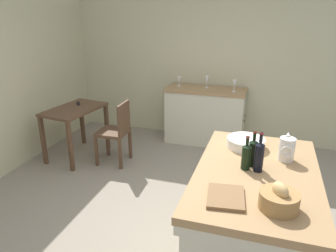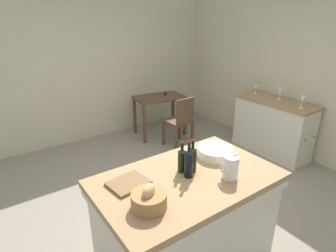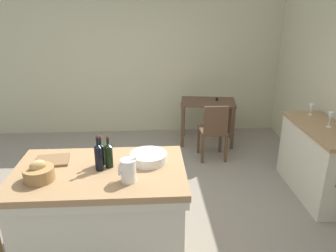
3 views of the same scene
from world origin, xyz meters
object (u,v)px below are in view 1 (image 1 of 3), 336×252
Objects in this scene: wine_bottle_amber at (246,156)px; island_table at (253,216)px; bread_basket at (279,199)px; wine_bottle_dark at (253,152)px; wine_glass_far_left at (234,84)px; wooden_chair at (116,131)px; wine_bottle_green at (259,156)px; wine_glass_middle at (179,80)px; cutting_board at (226,197)px; writing_desk at (75,116)px; wine_glass_left at (207,80)px; side_cabinet at (205,116)px; pitcher at (287,149)px; wash_bowl at (246,143)px.

island_table is at bearing -96.82° from wine_bottle_amber.
bread_basket is 0.60m from wine_bottle_dark.
bread_basket is at bearing -168.06° from wine_glass_far_left.
wine_bottle_green is (-1.43, -1.96, 0.55)m from wooden_chair.
wine_glass_middle is at bearing 27.90° from wine_bottle_green.
writing_desk is at bearing 51.76° from cutting_board.
wine_glass_middle is (2.60, 1.28, -0.01)m from wine_bottle_amber.
bread_basket is 1.35× the size of wine_glass_left.
wine_bottle_green is at bearing -148.48° from wine_bottle_dark.
side_cabinet is at bearing 13.64° from cutting_board.
pitcher is at bearing -28.50° from cutting_board.
bread_basket is at bearing -162.44° from wine_bottle_green.
writing_desk is 1.74m from wine_glass_middle.
wine_glass_middle is at bearing -47.22° from writing_desk.
bread_basket is 0.55m from wine_bottle_amber.
wine_bottle_green is (0.48, 0.15, 0.06)m from bread_basket.
writing_desk is 3.46× the size of wine_bottle_amber.
wooden_chair is 2.51m from pitcher.
wine_glass_middle is (3.08, 1.53, 0.03)m from bread_basket.
cutting_board is (-3.02, -0.73, 0.46)m from side_cabinet.
wine_glass_far_left is at bearing 10.04° from wine_bottle_dark.
pitcher is 0.84m from cutting_board.
cutting_board is 1.59× the size of wine_glass_left.
wine_glass_middle reaches higher than cutting_board.
wine_bottle_green reaches higher than side_cabinet.
cutting_board is 0.58m from wine_bottle_dark.
wine_bottle_green is (-0.01, -0.10, 0.02)m from wine_bottle_amber.
writing_desk is at bearing 60.91° from island_table.
pitcher is at bearing -49.85° from wine_bottle_amber.
wash_bowl is at bearing 16.64° from wine_bottle_green.
bread_basket is at bearing -153.61° from wine_glass_middle.
writing_desk is at bearing 67.36° from pitcher.
writing_desk is 3.40m from bread_basket.
wine_glass_middle is (2.60, 1.38, -0.03)m from wine_bottle_green.
pitcher is 0.32m from wine_bottle_dark.
wine_bottle_amber is at bearing -175.58° from wash_bowl.
cutting_board is 3.17m from wine_glass_left.
wine_bottle_green is (-0.44, -0.13, 0.09)m from wash_bowl.
writing_desk is 2.94m from wine_bottle_dark.
wine_bottle_green is at bearing -126.17° from wooden_chair.
writing_desk is at bearing 88.01° from wooden_chair.
wash_bowl is (-1.01, -2.49, 0.32)m from writing_desk.
side_cabinet is 2.74m from wine_bottle_amber.
wine_glass_left reaches higher than wine_glass_middle.
wash_bowl is at bearing 17.12° from bread_basket.
wine_bottle_dark is at bearing -152.23° from wine_glass_middle.
wine_glass_far_left is at bearing -96.42° from wine_glass_middle.
wine_glass_middle reaches higher than wooden_chair.
wine_bottle_amber reaches higher than wine_glass_middle.
island_table reaches higher than wooden_chair.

